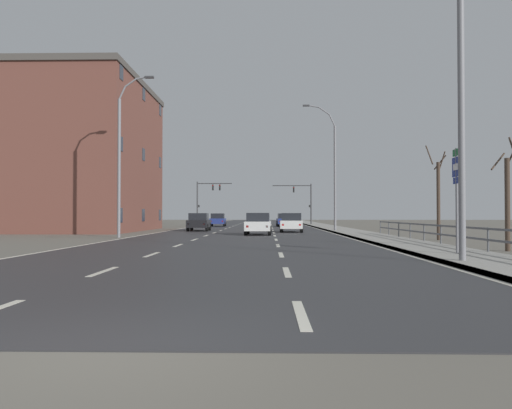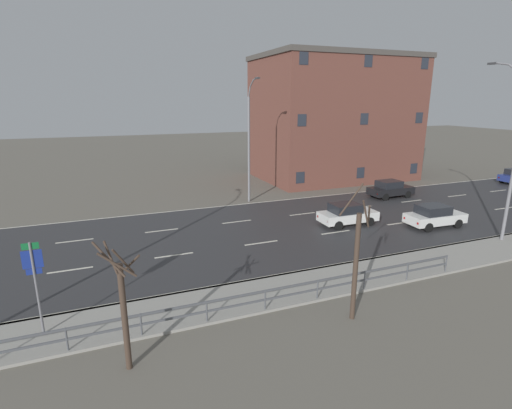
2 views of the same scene
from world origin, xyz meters
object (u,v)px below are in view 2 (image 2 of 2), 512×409
Objects in this scene: highway_sign at (35,277)px; car_near_left at (347,214)px; car_near_right at (434,216)px; brick_building at (333,118)px; car_far_right at (390,189)px; street_lamp_left_bank at (249,143)px.

car_near_left is (-7.20, 18.41, -1.61)m from highway_sign.
brick_building is (-18.55, 3.30, 5.84)m from car_near_right.
highway_sign is at bearing -49.52° from brick_building.
highway_sign is 29.56m from car_far_right.
car_far_right is at bearing 124.11° from car_near_left.
car_far_right is (-7.98, 2.90, 0.00)m from car_near_right.
brick_building is (-10.57, 0.40, 5.84)m from car_far_right.
highway_sign is 24.30m from car_near_right.
street_lamp_left_bank is 2.47× the size of car_near_right.
street_lamp_left_bank reaches higher than highway_sign.
brick_building is at bearing 130.48° from highway_sign.
car_near_right is at bearing 40.15° from street_lamp_left_bank.
car_near_left is 19.07m from brick_building.
highway_sign reaches higher than car_far_right.
car_far_right is at bearing -2.15° from brick_building.
brick_building is (-7.28, 12.80, 1.58)m from street_lamp_left_bank.
brick_building is at bearing 176.60° from car_far_right.
car_near_left is at bearing -58.40° from car_far_right.
highway_sign is 0.91× the size of car_far_right.
highway_sign is 19.83m from car_near_left.
car_far_right is 0.25× the size of brick_building.
car_near_left is 0.25× the size of brick_building.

